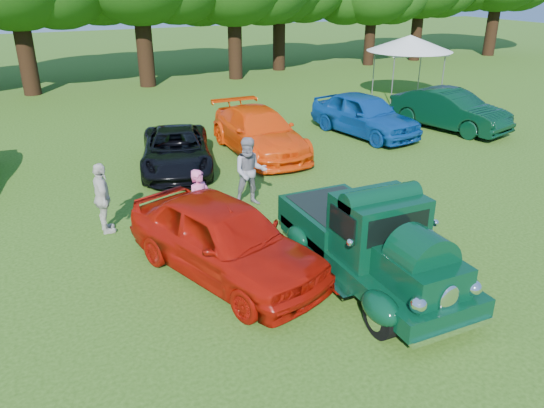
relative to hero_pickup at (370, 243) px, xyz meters
name	(u,v)px	position (x,y,z in m)	size (l,w,h in m)	color
ground	(356,272)	(-0.05, 0.36, -0.87)	(120.00, 120.00, 0.00)	#274810
hero_pickup	(370,243)	(0.00, 0.00, 0.00)	(2.38, 5.11, 2.00)	black
red_convertible	(224,238)	(-2.64, 1.50, -0.02)	(2.00, 4.97, 1.69)	#9C0F06
back_car_black	(176,150)	(-1.76, 8.54, -0.20)	(2.19, 4.76, 1.32)	black
back_car_orange	(259,132)	(1.44, 9.01, -0.08)	(2.19, 5.39, 1.57)	#F34208
back_car_blue	(365,114)	(6.23, 9.43, -0.03)	(1.98, 4.92, 1.67)	navy
back_car_green	(450,110)	(9.93, 8.67, -0.05)	(1.73, 4.96, 1.64)	black
spectator_pink	(200,204)	(-2.57, 3.39, 0.01)	(0.64, 0.42, 1.76)	#DF5B95
spectator_grey	(250,172)	(-0.70, 4.75, 0.11)	(0.95, 0.74, 1.95)	gray
spectator_white	(103,198)	(-4.66, 4.68, 0.04)	(1.06, 0.44, 1.81)	beige
canopy_tent	(410,44)	(12.05, 14.26, 1.93)	(5.21, 5.21, 3.21)	silver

